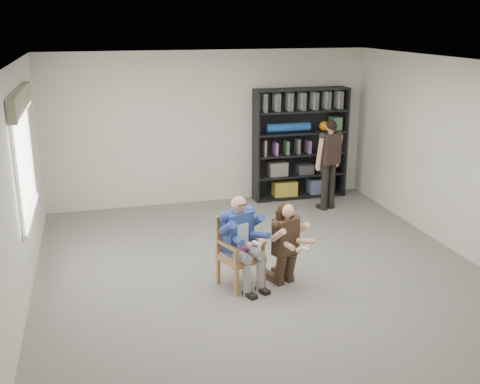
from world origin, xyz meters
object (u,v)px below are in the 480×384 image
object	(u,v)px
armchair	(241,252)
standing_man	(329,165)
bookshelf	(300,144)
seated_man	(241,242)
kneeling_woman	(287,244)

from	to	relation	value
armchair	standing_man	world-z (taller)	standing_man
armchair	bookshelf	xyz separation A→B (m)	(2.07, 3.37, 0.58)
seated_man	bookshelf	world-z (taller)	bookshelf
kneeling_woman	standing_man	size ratio (longest dim) A/B	0.68
bookshelf	armchair	bearing A→B (deg)	-121.61
kneeling_woman	seated_man	bearing A→B (deg)	147.17
standing_man	seated_man	bearing A→B (deg)	-152.13
armchair	standing_man	distance (m)	3.47
bookshelf	seated_man	bearing A→B (deg)	-121.61
armchair	bookshelf	bearing A→B (deg)	37.24
seated_man	kneeling_woman	distance (m)	0.59
bookshelf	kneeling_woman	bearing A→B (deg)	-113.18
kneeling_woman	bookshelf	bearing A→B (deg)	45.68
seated_man	bookshelf	distance (m)	3.98
kneeling_woman	bookshelf	size ratio (longest dim) A/B	0.53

